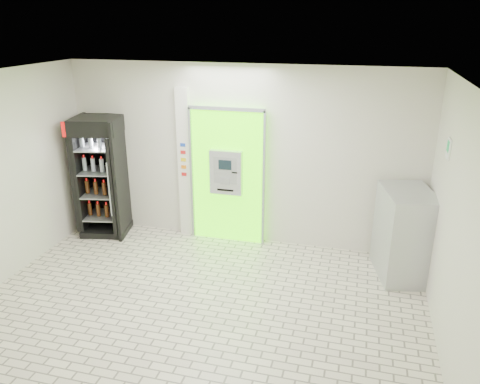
% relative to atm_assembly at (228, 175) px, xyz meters
% --- Properties ---
extents(ground, '(6.00, 6.00, 0.00)m').
position_rel_atm_assembly_xyz_m(ground, '(0.20, -2.41, -1.17)').
color(ground, '#BFB19E').
rests_on(ground, ground).
extents(room_shell, '(6.00, 6.00, 6.00)m').
position_rel_atm_assembly_xyz_m(room_shell, '(0.20, -2.41, 0.67)').
color(room_shell, beige).
rests_on(room_shell, ground).
extents(atm_assembly, '(1.30, 0.24, 2.33)m').
position_rel_atm_assembly_xyz_m(atm_assembly, '(0.00, 0.00, 0.00)').
color(atm_assembly, '#45E800').
rests_on(atm_assembly, ground).
extents(pillar, '(0.22, 0.11, 2.60)m').
position_rel_atm_assembly_xyz_m(pillar, '(-0.78, 0.04, 0.13)').
color(pillar, silver).
rests_on(pillar, ground).
extents(beverage_cooler, '(0.92, 0.87, 2.10)m').
position_rel_atm_assembly_xyz_m(beverage_cooler, '(-2.21, -0.26, -0.16)').
color(beverage_cooler, black).
rests_on(beverage_cooler, ground).
extents(steel_cabinet, '(0.89, 1.13, 1.34)m').
position_rel_atm_assembly_xyz_m(steel_cabinet, '(2.86, -0.51, -0.50)').
color(steel_cabinet, '#AAADB2').
rests_on(steel_cabinet, ground).
extents(exit_sign, '(0.02, 0.22, 0.26)m').
position_rel_atm_assembly_xyz_m(exit_sign, '(3.19, -1.01, 0.95)').
color(exit_sign, white).
rests_on(exit_sign, room_shell).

